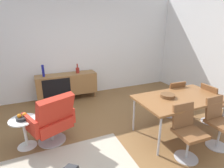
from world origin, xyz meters
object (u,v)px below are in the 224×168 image
(vase_sculptural_dark, at_px, (78,70))
(dining_chair_back_right, at_px, (172,97))
(dining_chair_far_end, at_px, (211,102))
(sideboard, at_px, (67,84))
(wooden_bowl_on_table, at_px, (168,96))
(vase_cobalt, at_px, (43,71))
(lounge_chair_red, at_px, (52,119))
(side_table_round, at_px, (25,130))
(fruit_bowl, at_px, (22,117))
(dining_chair_front_right, at_px, (218,121))
(dining_table, at_px, (180,99))
(dining_chair_front_left, at_px, (187,130))

(vase_sculptural_dark, height_order, dining_chair_back_right, vase_sculptural_dark)
(dining_chair_far_end, bearing_deg, sideboard, 135.04)
(wooden_bowl_on_table, height_order, dining_chair_back_right, dining_chair_back_right)
(vase_cobalt, xyz_separation_m, dining_chair_far_end, (3.07, -2.50, -0.40))
(sideboard, bearing_deg, wooden_bowl_on_table, -59.88)
(lounge_chair_red, height_order, side_table_round, lounge_chair_red)
(lounge_chair_red, relative_size, fruit_bowl, 4.73)
(dining_chair_front_right, bearing_deg, dining_table, 121.98)
(dining_chair_front_right, bearing_deg, vase_cobalt, 129.57)
(sideboard, bearing_deg, vase_cobalt, 179.81)
(lounge_chair_red, xyz_separation_m, side_table_round, (-0.44, 0.08, -0.15))
(vase_sculptural_dark, distance_m, lounge_chair_red, 2.12)
(sideboard, xyz_separation_m, fruit_bowl, (-1.03, -1.80, 0.12))
(dining_chair_back_right, bearing_deg, dining_chair_front_left, -121.78)
(sideboard, distance_m, fruit_bowl, 2.08)
(dining_chair_front_left, xyz_separation_m, fruit_bowl, (-2.30, 1.27, 0.09))
(dining_table, bearing_deg, wooden_bowl_on_table, 157.88)
(wooden_bowl_on_table, bearing_deg, vase_cobalt, 129.17)
(dining_chair_far_end, bearing_deg, dining_chair_front_right, -133.86)
(lounge_chair_red, relative_size, side_table_round, 1.82)
(dining_table, bearing_deg, dining_chair_far_end, 0.20)
(dining_chair_back_right, bearing_deg, lounge_chair_red, 178.55)
(wooden_bowl_on_table, height_order, dining_chair_front_right, dining_chair_front_right)
(dining_chair_front_left, distance_m, fruit_bowl, 2.63)
(sideboard, height_order, vase_cobalt, vase_cobalt)
(sideboard, xyz_separation_m, lounge_chair_red, (-0.59, -1.88, 0.03))
(vase_cobalt, distance_m, dining_chair_front_right, 4.00)
(dining_table, relative_size, side_table_round, 3.08)
(wooden_bowl_on_table, relative_size, fruit_bowl, 1.30)
(fruit_bowl, bearing_deg, lounge_chair_red, -10.62)
(dining_chair_far_end, relative_size, dining_chair_back_right, 1.00)
(wooden_bowl_on_table, relative_size, dining_chair_back_right, 0.30)
(vase_sculptural_dark, distance_m, dining_chair_front_right, 3.50)
(dining_chair_back_right, distance_m, lounge_chair_red, 2.55)
(sideboard, bearing_deg, dining_table, -57.17)
(dining_chair_front_left, relative_size, lounge_chair_red, 0.90)
(vase_sculptural_dark, distance_m, dining_table, 2.82)
(sideboard, xyz_separation_m, dining_chair_front_left, (1.27, -3.06, 0.03))
(sideboard, relative_size, dining_chair_front_left, 1.87)
(dining_table, bearing_deg, vase_sculptural_dark, 117.34)
(side_table_round, height_order, fruit_bowl, fruit_bowl)
(sideboard, xyz_separation_m, dining_chair_front_right, (1.96, -3.06, 0.03))
(sideboard, distance_m, side_table_round, 2.08)
(dining_table, relative_size, dining_chair_back_right, 1.87)
(vase_sculptural_dark, xyz_separation_m, side_table_round, (-1.35, -1.80, -0.48))
(wooden_bowl_on_table, height_order, fruit_bowl, wooden_bowl_on_table)
(sideboard, bearing_deg, dining_chair_front_left, -67.50)
(dining_chair_front_left, distance_m, dining_chair_back_right, 1.32)
(dining_chair_far_end, xyz_separation_m, fruit_bowl, (-3.54, 0.70, 0.09))
(dining_table, height_order, dining_chair_far_end, dining_chair_far_end)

